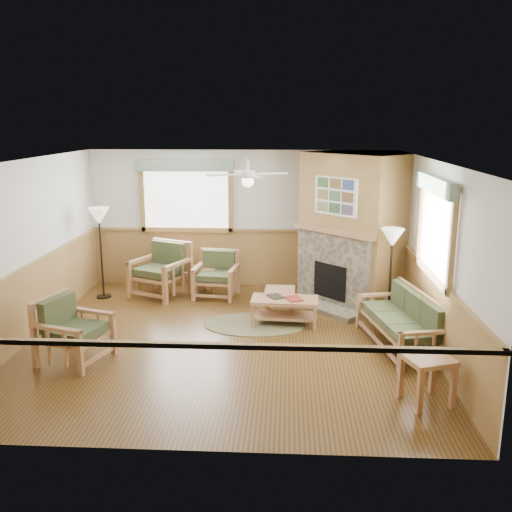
# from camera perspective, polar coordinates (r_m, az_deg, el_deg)

# --- Properties ---
(floor) EXTENTS (6.00, 6.00, 0.01)m
(floor) POSITION_cam_1_polar(r_m,az_deg,el_deg) (8.78, -2.89, -8.39)
(floor) COLOR #543717
(floor) RESTS_ON ground
(ceiling) EXTENTS (6.00, 6.00, 0.01)m
(ceiling) POSITION_cam_1_polar(r_m,az_deg,el_deg) (8.17, -3.12, 9.51)
(ceiling) COLOR white
(ceiling) RESTS_ON floor
(wall_back) EXTENTS (6.00, 0.02, 2.70)m
(wall_back) POSITION_cam_1_polar(r_m,az_deg,el_deg) (11.30, -1.38, 3.72)
(wall_back) COLOR silver
(wall_back) RESTS_ON floor
(wall_front) EXTENTS (6.00, 0.02, 2.70)m
(wall_front) POSITION_cam_1_polar(r_m,az_deg,el_deg) (5.52, -6.35, -6.87)
(wall_front) COLOR silver
(wall_front) RESTS_ON floor
(wall_left) EXTENTS (0.02, 6.00, 2.70)m
(wall_left) POSITION_cam_1_polar(r_m,az_deg,el_deg) (9.19, -21.95, 0.47)
(wall_left) COLOR silver
(wall_left) RESTS_ON floor
(wall_right) EXTENTS (0.02, 6.00, 2.70)m
(wall_right) POSITION_cam_1_polar(r_m,az_deg,el_deg) (8.59, 17.33, -0.01)
(wall_right) COLOR silver
(wall_right) RESTS_ON floor
(wainscot) EXTENTS (6.00, 6.00, 1.10)m
(wainscot) POSITION_cam_1_polar(r_m,az_deg,el_deg) (8.59, -2.94, -4.95)
(wainscot) COLOR olive
(wainscot) RESTS_ON floor
(fireplace) EXTENTS (3.11, 3.11, 2.70)m
(fireplace) POSITION_cam_1_polar(r_m,az_deg,el_deg) (10.39, 9.55, 2.68)
(fireplace) COLOR olive
(fireplace) RESTS_ON floor
(window_back) EXTENTS (1.90, 0.16, 1.50)m
(window_back) POSITION_cam_1_polar(r_m,az_deg,el_deg) (11.26, -7.10, 9.64)
(window_back) COLOR white
(window_back) RESTS_ON wall_back
(window_right) EXTENTS (0.16, 1.90, 1.50)m
(window_right) POSITION_cam_1_polar(r_m,az_deg,el_deg) (8.20, 17.96, 7.71)
(window_right) COLOR white
(window_right) RESTS_ON wall_right
(ceiling_fan) EXTENTS (1.59, 1.59, 0.36)m
(ceiling_fan) POSITION_cam_1_polar(r_m,az_deg,el_deg) (8.44, -0.84, 9.39)
(ceiling_fan) COLOR white
(ceiling_fan) RESTS_ON ceiling
(sofa) EXTENTS (1.87, 1.06, 0.81)m
(sofa) POSITION_cam_1_polar(r_m,az_deg,el_deg) (8.63, 14.18, -6.29)
(sofa) COLOR #AB7950
(sofa) RESTS_ON floor
(armchair_back_left) EXTENTS (1.19, 1.19, 1.01)m
(armchair_back_left) POSITION_cam_1_polar(r_m,az_deg,el_deg) (10.89, -9.56, -1.39)
(armchair_back_left) COLOR #AB7950
(armchair_back_left) RESTS_ON floor
(armchair_back_right) EXTENTS (0.85, 0.85, 0.85)m
(armchair_back_right) POSITION_cam_1_polar(r_m,az_deg,el_deg) (10.73, -4.02, -1.90)
(armchair_back_right) COLOR #AB7950
(armchair_back_right) RESTS_ON floor
(armchair_left) EXTENTS (1.01, 1.01, 0.90)m
(armchair_left) POSITION_cam_1_polar(r_m,az_deg,el_deg) (8.26, -17.71, -7.08)
(armchair_left) COLOR #AB7950
(armchair_left) RESTS_ON floor
(coffee_table) EXTENTS (1.11, 0.60, 0.43)m
(coffee_table) POSITION_cam_1_polar(r_m,az_deg,el_deg) (9.36, 2.87, -5.53)
(coffee_table) COLOR #AB7950
(coffee_table) RESTS_ON floor
(end_table_chairs) EXTENTS (0.52, 0.51, 0.50)m
(end_table_chairs) POSITION_cam_1_polar(r_m,az_deg,el_deg) (11.03, -5.31, -2.43)
(end_table_chairs) COLOR #AB7950
(end_table_chairs) RESTS_ON floor
(end_table_sofa) EXTENTS (0.66, 0.64, 0.58)m
(end_table_sofa) POSITION_cam_1_polar(r_m,az_deg,el_deg) (7.13, 16.70, -11.77)
(end_table_sofa) COLOR #AB7950
(end_table_sofa) RESTS_ON floor
(footstool) EXTENTS (0.52, 0.52, 0.44)m
(footstool) POSITION_cam_1_polar(r_m,az_deg,el_deg) (9.84, 2.40, -4.55)
(footstool) COLOR #AB7950
(footstool) RESTS_ON floor
(braided_rug) EXTENTS (2.04, 2.04, 0.01)m
(braided_rug) POSITION_cam_1_polar(r_m,az_deg,el_deg) (9.38, -0.25, -6.85)
(braided_rug) COLOR brown
(braided_rug) RESTS_ON floor
(floor_lamp_left) EXTENTS (0.49, 0.49, 1.72)m
(floor_lamp_left) POSITION_cam_1_polar(r_m,az_deg,el_deg) (10.94, -15.23, 0.29)
(floor_lamp_left) COLOR black
(floor_lamp_left) RESTS_ON floor
(floor_lamp_right) EXTENTS (0.48, 0.48, 1.61)m
(floor_lamp_right) POSITION_cam_1_polar(r_m,az_deg,el_deg) (9.37, 13.28, -2.10)
(floor_lamp_right) COLOR black
(floor_lamp_right) RESTS_ON floor
(book_red) EXTENTS (0.31, 0.36, 0.03)m
(book_red) POSITION_cam_1_polar(r_m,az_deg,el_deg) (9.24, 3.82, -4.20)
(book_red) COLOR maroon
(book_red) RESTS_ON coffee_table
(book_dark) EXTENTS (0.31, 0.33, 0.03)m
(book_dark) POSITION_cam_1_polar(r_m,az_deg,el_deg) (9.36, 1.97, -3.98)
(book_dark) COLOR black
(book_dark) RESTS_ON coffee_table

